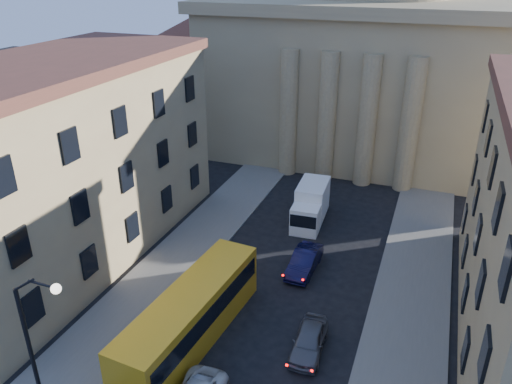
# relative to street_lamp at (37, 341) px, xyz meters

# --- Properties ---
(sidewalk_left) EXTENTS (5.00, 60.00, 0.15)m
(sidewalk_left) POSITION_rel_street_lamp_xyz_m (-1.53, 10.00, -5.21)
(sidewalk_left) COLOR #615F59
(sidewalk_left) RESTS_ON ground
(sidewalk_right) EXTENTS (5.00, 60.00, 0.15)m
(sidewalk_right) POSITION_rel_street_lamp_xyz_m (15.47, 10.00, -5.21)
(sidewalk_right) COLOR #615F59
(sidewalk_right) RESTS_ON ground
(church) EXTENTS (68.02, 28.76, 36.60)m
(church) POSITION_rel_street_lamp_xyz_m (6.97, 47.47, 6.59)
(church) COLOR #907C58
(church) RESTS_ON ground
(building_left) EXTENTS (11.60, 26.60, 14.70)m
(building_left) POSITION_rel_street_lamp_xyz_m (-10.03, 14.00, 2.14)
(building_left) COLOR tan
(building_left) RESTS_ON ground
(street_lamp) EXTENTS (2.62, 0.44, 8.83)m
(street_lamp) POSITION_rel_street_lamp_xyz_m (0.00, 0.00, 0.00)
(street_lamp) COLOR black
(street_lamp) RESTS_ON ground
(car_right_far) EXTENTS (1.99, 4.45, 1.48)m
(car_right_far) POSITION_rel_street_lamp_xyz_m (10.27, 9.40, -4.54)
(car_right_far) COLOR #525157
(car_right_far) RESTS_ON ground
(car_right_distant) EXTENTS (1.77, 4.78, 1.56)m
(car_right_distant) POSITION_rel_street_lamp_xyz_m (7.77, 17.35, -4.51)
(car_right_distant) COLOR black
(car_right_distant) RESTS_ON ground
(city_bus) EXTENTS (3.77, 12.38, 3.44)m
(city_bus) POSITION_rel_street_lamp_xyz_m (3.47, 7.85, -3.44)
(city_bus) COLOR gold
(city_bus) RESTS_ON ground
(box_truck) EXTENTS (2.68, 6.08, 3.27)m
(box_truck) POSITION_rel_street_lamp_xyz_m (6.16, 24.92, -3.74)
(box_truck) COLOR white
(box_truck) RESTS_ON ground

